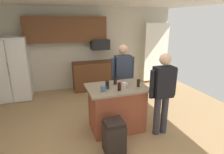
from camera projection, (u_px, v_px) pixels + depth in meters
floor at (104, 130)px, 3.94m from camera, size 7.04×7.04×0.00m
back_wall at (80, 49)px, 6.09m from camera, size 6.40×0.10×2.60m
french_door_window_panel at (156, 52)px, 6.57m from camera, size 0.90×0.06×2.00m
cabinet_run_upper at (66, 29)px, 5.60m from camera, size 2.40×0.38×0.75m
cabinet_run_lower at (101, 75)px, 6.23m from camera, size 1.80×0.63×0.90m
refrigerator at (11, 69)px, 5.23m from camera, size 0.94×0.76×1.77m
microwave_over_range at (100, 44)px, 5.95m from camera, size 0.56×0.40×0.32m
kitchen_island at (117, 108)px, 3.86m from camera, size 1.18×0.83×0.94m
person_host_foreground at (123, 74)px, 4.46m from camera, size 0.57×0.22×1.67m
person_guest_by_door at (163, 90)px, 3.56m from camera, size 0.57×0.22×1.63m
mug_blue_stoneware at (103, 88)px, 3.47m from camera, size 0.13×0.09×0.11m
glass_short_whisky at (115, 81)px, 3.85m from camera, size 0.07×0.07×0.12m
glass_dark_ale at (119, 87)px, 3.51m from camera, size 0.06×0.06×0.15m
glass_stout_tall at (107, 85)px, 3.60m from camera, size 0.07×0.07×0.15m
tumbler_amber at (138, 83)px, 3.71m from camera, size 0.06×0.06×0.15m
mug_ceramic_white at (124, 85)px, 3.68m from camera, size 0.12×0.08×0.10m
trash_bin at (114, 137)px, 3.19m from camera, size 0.34×0.34×0.61m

